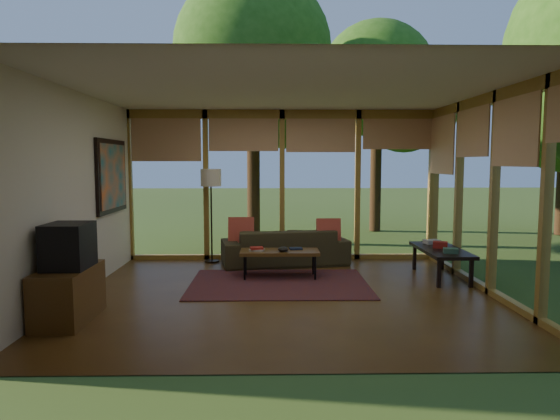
{
  "coord_description": "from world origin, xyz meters",
  "views": [
    {
      "loc": [
        -0.21,
        -6.53,
        1.77
      ],
      "look_at": [
        -0.07,
        0.7,
        1.08
      ],
      "focal_mm": 32.0,
      "sensor_mm": 36.0,
      "label": 1
    }
  ],
  "objects_px": {
    "media_cabinet": "(69,294)",
    "floor_lamp": "(211,183)",
    "sofa": "(285,247)",
    "side_console": "(441,251)",
    "coffee_table": "(280,253)",
    "television": "(68,246)"
  },
  "relations": [
    {
      "from": "media_cabinet",
      "to": "floor_lamp",
      "type": "height_order",
      "value": "floor_lamp"
    },
    {
      "from": "sofa",
      "to": "floor_lamp",
      "type": "height_order",
      "value": "floor_lamp"
    },
    {
      "from": "floor_lamp",
      "to": "side_console",
      "type": "bearing_deg",
      "value": -19.25
    },
    {
      "from": "floor_lamp",
      "to": "coffee_table",
      "type": "distance_m",
      "value": 1.99
    },
    {
      "from": "floor_lamp",
      "to": "side_console",
      "type": "xyz_separation_m",
      "value": [
        3.65,
        -1.28,
        -1.0
      ]
    },
    {
      "from": "television",
      "to": "floor_lamp",
      "type": "distance_m",
      "value": 3.52
    },
    {
      "from": "coffee_table",
      "to": "side_console",
      "type": "xyz_separation_m",
      "value": [
        2.47,
        -0.04,
        0.02
      ]
    },
    {
      "from": "media_cabinet",
      "to": "floor_lamp",
      "type": "xyz_separation_m",
      "value": [
        1.22,
        3.26,
        1.11
      ]
    },
    {
      "from": "media_cabinet",
      "to": "television",
      "type": "relative_size",
      "value": 1.82
    },
    {
      "from": "coffee_table",
      "to": "media_cabinet",
      "type": "bearing_deg",
      "value": -139.78
    },
    {
      "from": "media_cabinet",
      "to": "coffee_table",
      "type": "xyz_separation_m",
      "value": [
        2.4,
        2.03,
        0.09
      ]
    },
    {
      "from": "television",
      "to": "side_console",
      "type": "height_order",
      "value": "television"
    },
    {
      "from": "coffee_table",
      "to": "side_console",
      "type": "bearing_deg",
      "value": -1.03
    },
    {
      "from": "sofa",
      "to": "floor_lamp",
      "type": "xyz_separation_m",
      "value": [
        -1.29,
        0.23,
        1.09
      ]
    },
    {
      "from": "television",
      "to": "floor_lamp",
      "type": "xyz_separation_m",
      "value": [
        1.2,
        3.26,
        0.56
      ]
    },
    {
      "from": "media_cabinet",
      "to": "side_console",
      "type": "height_order",
      "value": "media_cabinet"
    },
    {
      "from": "floor_lamp",
      "to": "side_console",
      "type": "distance_m",
      "value": 4.0
    },
    {
      "from": "television",
      "to": "floor_lamp",
      "type": "relative_size",
      "value": 0.33
    },
    {
      "from": "sofa",
      "to": "media_cabinet",
      "type": "bearing_deg",
      "value": 39.9
    },
    {
      "from": "media_cabinet",
      "to": "coffee_table",
      "type": "distance_m",
      "value": 3.14
    },
    {
      "from": "floor_lamp",
      "to": "coffee_table",
      "type": "height_order",
      "value": "floor_lamp"
    },
    {
      "from": "sofa",
      "to": "television",
      "type": "xyz_separation_m",
      "value": [
        -2.49,
        -3.03,
        0.54
      ]
    }
  ]
}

